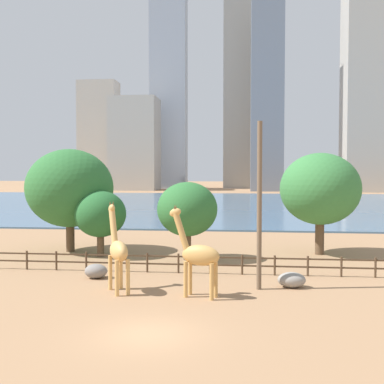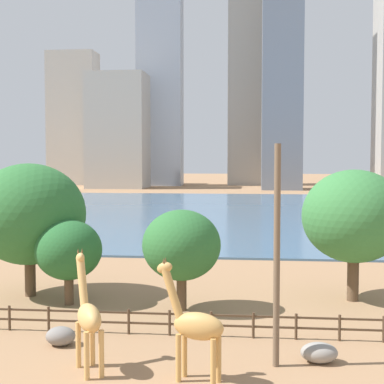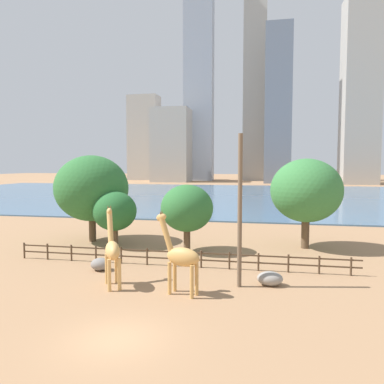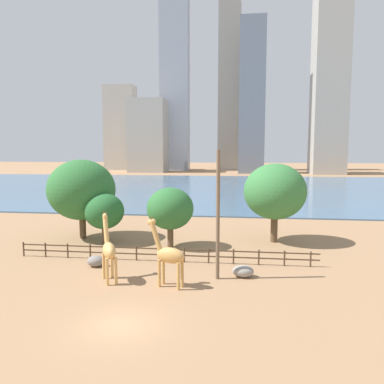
{
  "view_description": "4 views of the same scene",
  "coord_description": "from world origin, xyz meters",
  "px_view_note": "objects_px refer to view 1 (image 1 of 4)",
  "views": [
    {
      "loc": [
        4.02,
        -19.38,
        6.82
      ],
      "look_at": [
        -1.93,
        34.48,
        4.39
      ],
      "focal_mm": 45.0,
      "sensor_mm": 36.0,
      "label": 1
    },
    {
      "loc": [
        3.85,
        -16.96,
        9.1
      ],
      "look_at": [
        -2.26,
        40.86,
        5.49
      ],
      "focal_mm": 55.0,
      "sensor_mm": 36.0,
      "label": 2
    },
    {
      "loc": [
        6.34,
        -15.06,
        7.72
      ],
      "look_at": [
        -0.58,
        20.38,
        5.04
      ],
      "focal_mm": 35.0,
      "sensor_mm": 36.0,
      "label": 3
    },
    {
      "loc": [
        6.35,
        -18.98,
        9.56
      ],
      "look_at": [
        -1.02,
        39.27,
        3.04
      ],
      "focal_mm": 35.0,
      "sensor_mm": 36.0,
      "label": 4
    }
  ],
  "objects_px": {
    "boulder_by_pole": "(96,271)",
    "tree_left_large": "(100,214)",
    "boulder_near_fence": "(292,280)",
    "tree_left_small": "(187,209)",
    "giraffe_companion": "(118,250)",
    "tree_center_broad": "(320,189)",
    "utility_pole": "(259,206)",
    "boat_ferry": "(52,197)",
    "tree_right_tall": "(70,188)",
    "giraffe_tall": "(198,255)"
  },
  "relations": [
    {
      "from": "boulder_by_pole",
      "to": "tree_left_large",
      "type": "height_order",
      "value": "tree_left_large"
    },
    {
      "from": "boulder_near_fence",
      "to": "boulder_by_pole",
      "type": "bearing_deg",
      "value": 174.85
    },
    {
      "from": "boulder_by_pole",
      "to": "tree_left_small",
      "type": "xyz_separation_m",
      "value": [
        4.99,
        6.96,
        3.4
      ]
    },
    {
      "from": "giraffe_companion",
      "to": "tree_left_large",
      "type": "xyz_separation_m",
      "value": [
        -4.29,
        10.67,
        1.02
      ]
    },
    {
      "from": "boulder_near_fence",
      "to": "tree_center_broad",
      "type": "relative_size",
      "value": 0.2
    },
    {
      "from": "utility_pole",
      "to": "boat_ferry",
      "type": "xyz_separation_m",
      "value": [
        -42.36,
        72.44,
        -3.83
      ]
    },
    {
      "from": "tree_right_tall",
      "to": "tree_left_small",
      "type": "relative_size",
      "value": 1.45
    },
    {
      "from": "tree_left_large",
      "to": "tree_center_broad",
      "type": "relative_size",
      "value": 0.63
    },
    {
      "from": "giraffe_companion",
      "to": "tree_center_broad",
      "type": "xyz_separation_m",
      "value": [
        13.11,
        13.53,
        2.97
      ]
    },
    {
      "from": "utility_pole",
      "to": "tree_right_tall",
      "type": "distance_m",
      "value": 19.05
    },
    {
      "from": "tree_right_tall",
      "to": "boat_ferry",
      "type": "bearing_deg",
      "value": 113.78
    },
    {
      "from": "boat_ferry",
      "to": "tree_left_large",
      "type": "bearing_deg",
      "value": -135.91
    },
    {
      "from": "giraffe_tall",
      "to": "tree_left_large",
      "type": "distance_m",
      "value": 14.42
    },
    {
      "from": "boulder_near_fence",
      "to": "tree_left_small",
      "type": "xyz_separation_m",
      "value": [
        -7.1,
        8.05,
        3.41
      ]
    },
    {
      "from": "tree_left_large",
      "to": "boat_ferry",
      "type": "distance_m",
      "value": 70.04
    },
    {
      "from": "giraffe_tall",
      "to": "tree_left_small",
      "type": "relative_size",
      "value": 0.83
    },
    {
      "from": "boulder_near_fence",
      "to": "boulder_by_pole",
      "type": "xyz_separation_m",
      "value": [
        -12.08,
        1.09,
        0.01
      ]
    },
    {
      "from": "tree_right_tall",
      "to": "boat_ferry",
      "type": "xyz_separation_m",
      "value": [
        -26.97,
        61.22,
        -4.35
      ]
    },
    {
      "from": "boulder_near_fence",
      "to": "tree_right_tall",
      "type": "height_order",
      "value": "tree_right_tall"
    },
    {
      "from": "tree_center_broad",
      "to": "boulder_by_pole",
      "type": "bearing_deg",
      "value": -145.97
    },
    {
      "from": "boulder_near_fence",
      "to": "tree_center_broad",
      "type": "bearing_deg",
      "value": 73.91
    },
    {
      "from": "boulder_near_fence",
      "to": "tree_left_small",
      "type": "height_order",
      "value": "tree_left_small"
    },
    {
      "from": "utility_pole",
      "to": "boat_ferry",
      "type": "height_order",
      "value": "utility_pole"
    },
    {
      "from": "boulder_near_fence",
      "to": "tree_left_large",
      "type": "bearing_deg",
      "value": 148.52
    },
    {
      "from": "tree_right_tall",
      "to": "boat_ferry",
      "type": "relative_size",
      "value": 1.55
    },
    {
      "from": "boulder_near_fence",
      "to": "tree_right_tall",
      "type": "xyz_separation_m",
      "value": [
        -17.3,
        10.57,
        4.88
      ]
    },
    {
      "from": "tree_left_large",
      "to": "tree_center_broad",
      "type": "bearing_deg",
      "value": 9.31
    },
    {
      "from": "utility_pole",
      "to": "tree_right_tall",
      "type": "height_order",
      "value": "utility_pole"
    },
    {
      "from": "giraffe_tall",
      "to": "tree_left_small",
      "type": "height_order",
      "value": "tree_left_small"
    },
    {
      "from": "utility_pole",
      "to": "tree_left_large",
      "type": "xyz_separation_m",
      "value": [
        -12.19,
        9.27,
        -1.44
      ]
    },
    {
      "from": "boulder_near_fence",
      "to": "tree_left_large",
      "type": "xyz_separation_m",
      "value": [
        -14.09,
        8.63,
        2.92
      ]
    },
    {
      "from": "giraffe_companion",
      "to": "boulder_near_fence",
      "type": "bearing_deg",
      "value": -107.63
    },
    {
      "from": "utility_pole",
      "to": "boulder_near_fence",
      "type": "relative_size",
      "value": 5.91
    },
    {
      "from": "utility_pole",
      "to": "boulder_by_pole",
      "type": "distance_m",
      "value": 11.2
    },
    {
      "from": "giraffe_companion",
      "to": "tree_left_large",
      "type": "relative_size",
      "value": 0.96
    },
    {
      "from": "boulder_near_fence",
      "to": "giraffe_companion",
      "type": "bearing_deg",
      "value": -168.23
    },
    {
      "from": "tree_right_tall",
      "to": "tree_center_broad",
      "type": "bearing_deg",
      "value": 2.54
    },
    {
      "from": "tree_center_broad",
      "to": "tree_right_tall",
      "type": "height_order",
      "value": "tree_right_tall"
    },
    {
      "from": "tree_left_large",
      "to": "tree_right_tall",
      "type": "xyz_separation_m",
      "value": [
        -3.21,
        1.94,
        1.97
      ]
    },
    {
      "from": "utility_pole",
      "to": "boulder_by_pole",
      "type": "height_order",
      "value": "utility_pole"
    },
    {
      "from": "boulder_near_fence",
      "to": "tree_left_large",
      "type": "distance_m",
      "value": 16.78
    },
    {
      "from": "boat_ferry",
      "to": "tree_left_small",
      "type": "bearing_deg",
      "value": -131.2
    },
    {
      "from": "tree_center_broad",
      "to": "giraffe_companion",
      "type": "bearing_deg",
      "value": -134.11
    },
    {
      "from": "giraffe_tall",
      "to": "boulder_near_fence",
      "type": "xyz_separation_m",
      "value": [
        5.23,
        2.7,
        -1.85
      ]
    },
    {
      "from": "utility_pole",
      "to": "boulder_near_fence",
      "type": "xyz_separation_m",
      "value": [
        1.91,
        0.64,
        -4.36
      ]
    },
    {
      "from": "tree_left_large",
      "to": "boat_ferry",
      "type": "height_order",
      "value": "tree_left_large"
    },
    {
      "from": "tree_right_tall",
      "to": "utility_pole",
      "type": "bearing_deg",
      "value": -36.07
    },
    {
      "from": "boulder_by_pole",
      "to": "tree_left_large",
      "type": "xyz_separation_m",
      "value": [
        -2.01,
        7.54,
        2.91
      ]
    },
    {
      "from": "boulder_near_fence",
      "to": "utility_pole",
      "type": "bearing_deg",
      "value": -161.4
    },
    {
      "from": "tree_right_tall",
      "to": "boat_ferry",
      "type": "distance_m",
      "value": 67.04
    }
  ]
}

